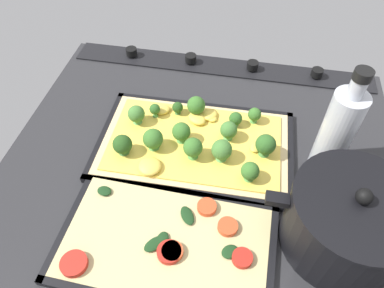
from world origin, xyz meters
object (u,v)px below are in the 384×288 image
Objects in this scene: broccoli_pizza at (195,140)px; oil_bottle at (338,131)px; cooking_pot at (347,222)px; baking_tray_back at (166,244)px; baking_tray_front at (195,146)px; veggie_pizza_back at (167,242)px.

oil_bottle reaches higher than broccoli_pizza.
cooking_pot is 1.15× the size of oil_bottle.
baking_tray_back is 28.82cm from cooking_pot.
broccoli_pizza is 31.10cm from cooking_pot.
veggie_pizza_back reaches higher than baking_tray_front.
baking_tray_back is 0.73cm from veggie_pizza_back.
baking_tray_back is 1.38× the size of cooking_pot.
oil_bottle is (-25.46, -0.56, 7.15)cm from broccoli_pizza.
cooking_pot is (-27.40, -6.16, 5.03)cm from veggie_pizza_back.
cooking_pot reaches higher than baking_tray_front.
broccoli_pizza is at bearing 1.25° from oil_bottle.
baking_tray_front is 27.07cm from oil_bottle.
broccoli_pizza reaches higher than baking_tray_back.
oil_bottle is (1.24, -16.04, 3.34)cm from cooking_pot.
baking_tray_front is 1.95cm from broccoli_pizza.
veggie_pizza_back is 35.32cm from oil_bottle.
veggie_pizza_back reaches higher than baking_tray_back.
oil_bottle is (-25.49, -0.55, 9.09)cm from baking_tray_front.
cooking_pot is at bearing -167.33° from veggie_pizza_back.
veggie_pizza_back is at bearing 12.67° from cooking_pot.
veggie_pizza_back is 28.53cm from cooking_pot.
oil_bottle is at bearing -139.68° from veggie_pizza_back.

